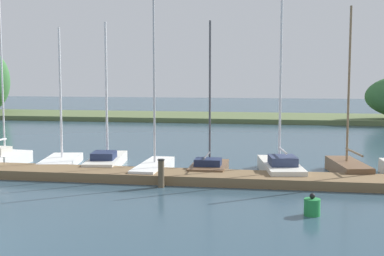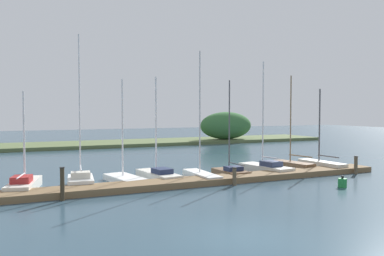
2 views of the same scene
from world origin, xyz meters
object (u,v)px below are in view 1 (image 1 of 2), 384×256
Objects in this scene: sailboat_7 at (154,165)px; sailboat_6 at (107,159)px; sailboat_10 at (347,166)px; sailboat_5 at (62,159)px; channel_buoy_0 at (312,207)px; sailboat_4 at (3,157)px; sailboat_9 at (280,166)px; mooring_piling_2 at (161,173)px; sailboat_8 at (209,166)px.

sailboat_6 is at bearing 66.05° from sailboat_7.
sailboat_10 is (10.22, -0.06, 0.02)m from sailboat_6.
sailboat_5 reaches higher than channel_buoy_0.
sailboat_9 is at bearing -83.23° from sailboat_4.
sailboat_10 reaches higher than sailboat_5.
sailboat_4 is 1.34× the size of sailboat_6.
sailboat_5 is 0.77× the size of sailboat_7.
channel_buoy_0 is (10.59, -6.70, -0.01)m from sailboat_5.
sailboat_9 reaches higher than mooring_piling_2.
sailboat_7 is 2.74m from mooring_piling_2.
sailboat_4 is at bearing 81.48° from sailboat_10.
sailboat_8 is at bearing -82.99° from sailboat_7.
sailboat_10 reaches higher than channel_buoy_0.
sailboat_9 is at bearing -102.39° from sailboat_6.
sailboat_4 is at bearing 79.46° from sailboat_9.
channel_buoy_0 is (8.46, -6.64, -0.08)m from sailboat_6.
sailboat_4 is 7.14m from sailboat_7.
sailboat_9 is 11.58× the size of channel_buoy_0.
sailboat_10 is 7.81m from mooring_piling_2.
sailboat_4 is at bearing 157.74° from mooring_piling_2.
sailboat_9 is at bearing -83.72° from sailboat_7.
sailboat_8 is at bearing -108.41° from sailboat_5.
sailboat_9 is 2.75m from sailboat_10.
mooring_piling_2 is (-6.91, -3.62, 0.16)m from sailboat_10.
sailboat_10 is (5.55, 0.79, 0.04)m from sailboat_8.
channel_buoy_0 is at bearing -29.87° from mooring_piling_2.
sailboat_6 is 0.80× the size of sailboat_7.
sailboat_6 is 4.95m from mooring_piling_2.
sailboat_4 is 1.25× the size of sailboat_10.
sailboat_8 is 9.49× the size of channel_buoy_0.
sailboat_5 is 9.34× the size of channel_buoy_0.
sailboat_10 is at bearing 75.07° from channel_buoy_0.
sailboat_10 is (12.35, -0.12, 0.09)m from sailboat_5.
mooring_piling_2 is at bearing -104.61° from sailboat_4.
sailboat_6 is at bearing -77.40° from sailboat_4.
sailboat_5 is at bearing -72.04° from sailboat_4.
sailboat_6 is 0.83× the size of sailboat_9.
sailboat_6 is 1.02× the size of sailboat_8.
sailboat_4 is 8.65m from mooring_piling_2.
sailboat_4 reaches higher than sailboat_9.
sailboat_5 is 2.13m from sailboat_6.
sailboat_8 is at bearing 85.46° from sailboat_9.
sailboat_10 is at bearing -82.75° from sailboat_8.
sailboat_9 reaches higher than channel_buoy_0.
sailboat_8 is 0.92× the size of sailboat_10.
sailboat_5 is 4.69m from sailboat_7.
sailboat_7 is 1.27× the size of sailboat_8.
sailboat_4 reaches higher than mooring_piling_2.
mooring_piling_2 is at bearing 116.55° from sailboat_9.
sailboat_9 is 6.12m from channel_buoy_0.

